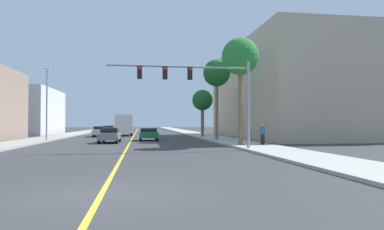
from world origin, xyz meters
name	(u,v)px	position (x,y,z in m)	size (l,w,h in m)	color
ground	(134,135)	(0.00, 42.00, 0.00)	(192.00, 192.00, 0.00)	#38383A
sidewalk_left	(65,135)	(-9.82, 42.00, 0.07)	(3.69, 168.00, 0.15)	#9E9B93
sidewalk_right	(199,135)	(9.82, 42.00, 0.07)	(3.69, 168.00, 0.15)	#B2ADA3
lane_marking_center	(134,135)	(0.00, 42.00, 0.00)	(0.16, 144.00, 0.01)	yellow
building_left_far	(0,111)	(-21.46, 49.40, 3.69)	(16.89, 15.82, 7.38)	silver
building_right_near	(294,92)	(20.97, 33.05, 5.88)	(15.89, 27.58, 11.77)	tan
traffic_signal_mast	(201,83)	(5.06, 13.37, 4.62)	(9.71, 0.36, 5.98)	gray
street_lamp	(47,100)	(-8.48, 27.15, 4.22)	(0.56, 0.28, 7.29)	gray
palm_near	(240,58)	(8.92, 17.09, 7.12)	(3.00, 3.00, 8.59)	brown
palm_mid	(217,74)	(8.75, 24.99, 6.92)	(2.80, 2.80, 8.29)	brown
palm_far	(202,101)	(8.68, 32.91, 4.64)	(2.60, 2.60, 5.89)	brown
car_yellow	(109,130)	(-4.17, 48.33, 0.73)	(1.85, 3.86, 1.40)	gold
car_gray	(110,135)	(-1.86, 23.58, 0.73)	(1.90, 4.25, 1.41)	slate
car_green	(149,134)	(1.84, 27.03, 0.71)	(1.94, 3.83, 1.32)	#196638
car_silver	(100,131)	(-4.40, 37.77, 0.74)	(1.97, 4.57, 1.40)	#BCBCC1
delivery_truck	(124,125)	(-1.45, 41.34, 1.60)	(2.70, 7.85, 2.99)	red
pedestrian	(263,134)	(10.70, 16.89, 0.98)	(0.38, 0.38, 1.66)	black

